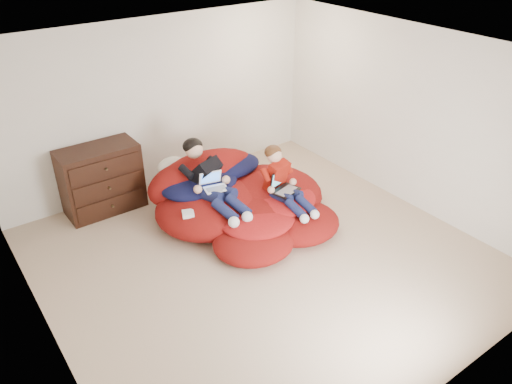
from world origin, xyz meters
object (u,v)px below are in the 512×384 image
dresser (101,179)px  laptop_white (213,184)px  younger_boy (282,179)px  beanbag_pile (241,201)px  older_boy (208,176)px  laptop_black (283,185)px

dresser → laptop_white: size_ratio=3.14×
younger_boy → laptop_white: (-0.79, 0.45, -0.01)m
dresser → beanbag_pile: 1.96m
younger_boy → laptop_white: 0.91m
dresser → beanbag_pile: size_ratio=0.44×
dresser → younger_boy: 2.52m
dresser → beanbag_pile: dresser is taller
older_boy → beanbag_pile: bearing=-23.4°
laptop_white → laptop_black: (0.79, -0.47, -0.06)m
older_boy → dresser: bearing=133.1°
beanbag_pile → younger_boy: bearing=-46.3°
dresser → laptop_black: (1.85, -1.73, 0.09)m
older_boy → younger_boy: older_boy is taller
beanbag_pile → laptop_black: bearing=-47.4°
dresser → laptop_black: size_ratio=2.57×
dresser → older_boy: size_ratio=0.81×
older_boy → younger_boy: size_ratio=1.39×
younger_boy → laptop_black: (0.00, -0.02, -0.08)m
older_boy → laptop_black: 1.00m
younger_boy → laptop_black: younger_boy is taller
older_boy → laptop_black: (0.79, -0.60, -0.12)m
beanbag_pile → laptop_white: laptop_white is taller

